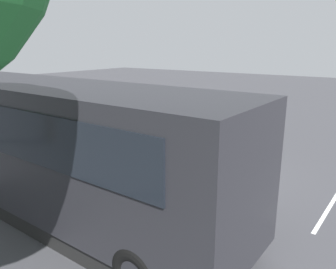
% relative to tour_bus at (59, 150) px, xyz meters
% --- Properties ---
extents(ground_plane, '(80.00, 80.00, 0.00)m').
position_rel_tour_bus_xyz_m(ground_plane, '(-1.51, -4.22, -1.64)').
color(ground_plane, '#424247').
extents(tour_bus, '(9.90, 2.72, 3.25)m').
position_rel_tour_bus_xyz_m(tour_bus, '(0.00, 0.00, 0.00)').
color(tour_bus, '#26262B').
rests_on(tour_bus, ground_plane).
extents(spectator_far_left, '(0.58, 0.36, 1.82)m').
position_rel_tour_bus_xyz_m(spectator_far_left, '(-2.26, -2.80, -0.56)').
color(spectator_far_left, black).
rests_on(spectator_far_left, ground_plane).
extents(spectator_left, '(0.58, 0.35, 1.68)m').
position_rel_tour_bus_xyz_m(spectator_left, '(-1.02, -2.92, -0.65)').
color(spectator_left, black).
rests_on(spectator_left, ground_plane).
extents(spectator_centre, '(0.57, 0.32, 1.79)m').
position_rel_tour_bus_xyz_m(spectator_centre, '(-0.10, -2.94, -0.58)').
color(spectator_centre, black).
rests_on(spectator_centre, ground_plane).
extents(spectator_right, '(0.58, 0.35, 1.80)m').
position_rel_tour_bus_xyz_m(spectator_right, '(0.98, -3.10, -0.56)').
color(spectator_right, black).
rests_on(spectator_right, ground_plane).
extents(spectator_far_right, '(0.58, 0.37, 1.79)m').
position_rel_tour_bus_xyz_m(spectator_far_right, '(2.13, -3.03, -0.57)').
color(spectator_far_right, black).
rests_on(spectator_far_right, ground_plane).
extents(parked_motorcycle_silver, '(2.05, 0.58, 0.99)m').
position_rel_tour_bus_xyz_m(parked_motorcycle_silver, '(1.37, -2.06, -1.16)').
color(parked_motorcycle_silver, black).
rests_on(parked_motorcycle_silver, ground_plane).
extents(parked_motorcycle_dark, '(2.05, 0.59, 0.99)m').
position_rel_tour_bus_xyz_m(parked_motorcycle_dark, '(-2.25, -2.05, -1.16)').
color(parked_motorcycle_dark, black).
rests_on(parked_motorcycle_dark, ground_plane).
extents(stunt_motorcycle, '(2.00, 0.79, 1.68)m').
position_rel_tour_bus_xyz_m(stunt_motorcycle, '(0.04, -6.65, -0.65)').
color(stunt_motorcycle, black).
rests_on(stunt_motorcycle, ground_plane).
extents(traffic_cone, '(0.34, 0.34, 0.63)m').
position_rel_tour_bus_xyz_m(traffic_cone, '(-2.38, -6.39, -1.34)').
color(traffic_cone, orange).
rests_on(traffic_cone, ground_plane).
extents(bay_line_a, '(0.23, 4.57, 0.01)m').
position_rel_tour_bus_xyz_m(bay_line_a, '(-5.47, -4.86, -1.64)').
color(bay_line_a, white).
rests_on(bay_line_a, ground_plane).
extents(bay_line_b, '(0.22, 3.99, 0.01)m').
position_rel_tour_bus_xyz_m(bay_line_b, '(-2.79, -4.86, -1.64)').
color(bay_line_b, white).
rests_on(bay_line_b, ground_plane).
extents(bay_line_c, '(0.22, 4.04, 0.01)m').
position_rel_tour_bus_xyz_m(bay_line_c, '(-0.10, -4.86, -1.64)').
color(bay_line_c, white).
rests_on(bay_line_c, ground_plane).
extents(bay_line_d, '(0.21, 3.92, 0.01)m').
position_rel_tour_bus_xyz_m(bay_line_d, '(2.58, -4.86, -1.64)').
color(bay_line_d, white).
rests_on(bay_line_d, ground_plane).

